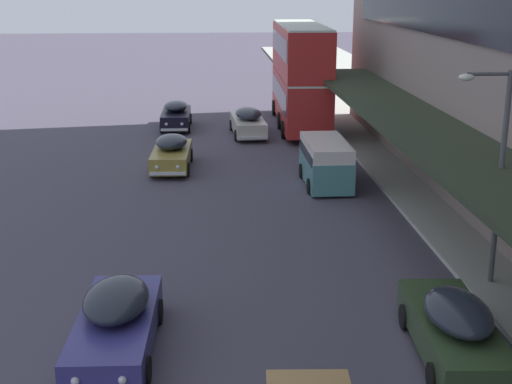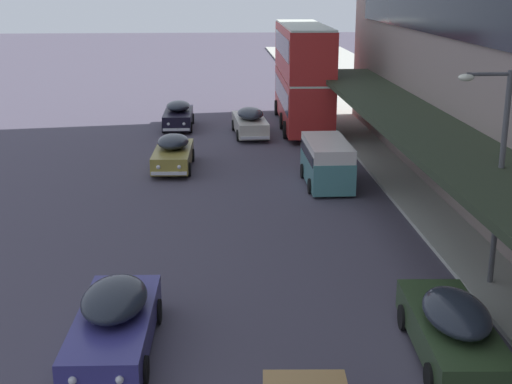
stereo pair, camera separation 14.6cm
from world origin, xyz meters
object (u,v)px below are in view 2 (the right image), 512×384
sedan_second_mid (114,320)px  sedan_lead_near (173,152)px  street_lamp (495,161)px  sedan_oncoming_front (452,328)px  transit_bus_kerbside_front (303,72)px  sedan_second_near (250,122)px  sedan_lead_mid (178,115)px  vw_van (326,160)px

sedan_second_mid → sedan_lead_near: bearing=88.3°
sedan_second_mid → street_lamp: size_ratio=0.81×
sedan_oncoming_front → street_lamp: bearing=60.2°
sedan_second_mid → transit_bus_kerbside_front: bearing=73.9°
sedan_second_near → sedan_lead_mid: sedan_second_near is taller
sedan_second_near → vw_van: 10.80m
sedan_second_near → vw_van: (2.75, -10.44, 0.30)m
sedan_lead_mid → sedan_second_mid: size_ratio=0.94×
sedan_second_near → sedan_second_mid: 24.99m
transit_bus_kerbside_front → sedan_lead_near: size_ratio=2.42×
sedan_lead_mid → sedan_second_mid: 27.01m
sedan_lead_near → sedan_second_near: size_ratio=0.93×
sedan_lead_near → sedan_second_near: bearing=61.0°
vw_van → sedan_lead_mid: bearing=118.3°
sedan_lead_near → sedan_lead_mid: sedan_lead_mid is taller
sedan_second_near → sedan_oncoming_front: 25.69m
sedan_lead_mid → sedan_second_mid: (-0.35, -27.01, -0.01)m
sedan_second_mid → street_lamp: 11.02m
sedan_oncoming_front → sedan_second_mid: bearing=173.5°
sedan_oncoming_front → street_lamp: size_ratio=0.81×
sedan_oncoming_front → sedan_lead_near: bearing=112.0°
sedan_second_near → sedan_lead_mid: bearing=149.7°
sedan_lead_near → sedan_lead_mid: (-0.17, 9.70, 0.02)m
sedan_lead_near → sedan_second_mid: sedan_second_mid is taller
transit_bus_kerbside_front → sedan_second_near: 4.83m
sedan_oncoming_front → sedan_lead_mid: bearing=105.1°
vw_van → street_lamp: (2.87, -11.06, 2.65)m
transit_bus_kerbside_front → vw_van: transit_bus_kerbside_front is taller
transit_bus_kerbside_front → sedan_second_near: (-3.29, -2.53, -2.48)m
sedan_lead_near → sedan_lead_mid: 9.70m
street_lamp → transit_bus_kerbside_front: bearing=95.6°
sedan_lead_near → sedan_oncoming_front: sedan_oncoming_front is taller
transit_bus_kerbside_front → sedan_lead_near: bearing=-126.7°
sedan_lead_mid → vw_van: bearing=-61.7°
transit_bus_kerbside_front → street_lamp: bearing=-84.4°
sedan_lead_near → transit_bus_kerbside_front: bearing=53.3°
vw_van → sedan_oncoming_front: bearing=-87.8°
sedan_second_near → street_lamp: bearing=-75.3°
sedan_second_near → sedan_second_mid: bearing=-100.5°
transit_bus_kerbside_front → street_lamp: 24.14m
sedan_lead_near → vw_van: 7.49m
transit_bus_kerbside_front → sedan_second_mid: 28.32m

